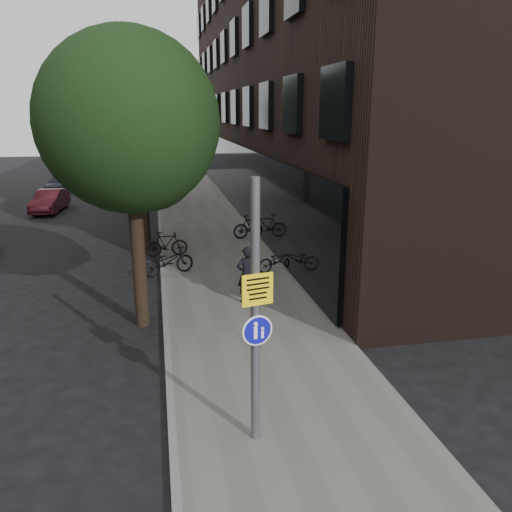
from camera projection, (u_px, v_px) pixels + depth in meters
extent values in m
plane|color=black|center=(275.00, 408.00, 9.72)|extent=(120.00, 120.00, 0.00)
cube|color=#65635D|center=(222.00, 260.00, 19.16)|extent=(4.50, 60.00, 0.12)
cube|color=slate|center=(162.00, 263.00, 18.74)|extent=(0.15, 60.00, 0.13)
cube|color=black|center=(331.00, 50.00, 29.50)|extent=(12.00, 40.00, 18.00)
cylinder|color=black|center=(139.00, 269.00, 13.02)|extent=(0.36, 0.36, 3.20)
sphere|color=black|center=(129.00, 122.00, 11.98)|extent=(4.40, 4.40, 4.40)
sphere|color=black|center=(149.00, 161.00, 13.09)|extent=(2.64, 2.64, 2.64)
cylinder|color=black|center=(145.00, 208.00, 21.02)|extent=(0.36, 0.36, 3.20)
sphere|color=black|center=(139.00, 117.00, 19.99)|extent=(5.00, 5.00, 5.00)
sphere|color=black|center=(151.00, 142.00, 21.09)|extent=(3.00, 3.00, 3.00)
cylinder|color=black|center=(147.00, 180.00, 29.50)|extent=(0.36, 0.36, 3.20)
sphere|color=black|center=(143.00, 115.00, 28.46)|extent=(5.00, 5.00, 5.00)
sphere|color=black|center=(151.00, 133.00, 29.57)|extent=(3.00, 3.00, 3.00)
cylinder|color=#595B5E|center=(255.00, 317.00, 8.02)|extent=(0.15, 0.15, 4.50)
cube|color=yellow|center=(255.00, 288.00, 7.88)|extent=(0.52, 0.13, 0.52)
cylinder|color=#0F0E9D|center=(255.00, 328.00, 8.08)|extent=(0.45, 0.11, 0.46)
cylinder|color=white|center=(255.00, 328.00, 8.08)|extent=(0.51, 0.12, 0.52)
imported|color=black|center=(247.00, 274.00, 14.56)|extent=(0.68, 0.51, 1.69)
imported|color=black|center=(278.00, 260.00, 17.48)|extent=(1.65, 0.94, 0.82)
imported|color=black|center=(252.00, 226.00, 22.04)|extent=(1.78, 0.73, 1.04)
imported|color=black|center=(168.00, 261.00, 17.10)|extent=(1.95, 1.27, 0.97)
imported|color=black|center=(166.00, 244.00, 19.27)|extent=(1.66, 0.56, 0.98)
imported|color=maroon|center=(50.00, 201.00, 28.36)|extent=(1.71, 3.90, 1.24)
imported|color=#1A2130|center=(60.00, 184.00, 35.63)|extent=(1.91, 3.89, 1.09)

